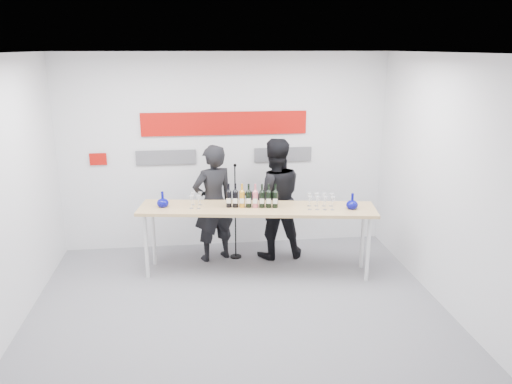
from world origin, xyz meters
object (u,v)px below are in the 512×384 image
tasting_table (257,212)px  mic_stand (236,230)px  presenter_left (213,203)px  presenter_right (274,199)px

tasting_table → mic_stand: bearing=123.4°
presenter_left → mic_stand: bearing=157.4°
presenter_left → presenter_right: size_ratio=0.96×
presenter_right → mic_stand: presenter_right is taller
mic_stand → presenter_left: bearing=158.1°
presenter_right → mic_stand: bearing=-3.0°
presenter_right → mic_stand: (-0.58, 0.00, -0.46)m
tasting_table → mic_stand: size_ratio=2.24×
presenter_left → tasting_table: bearing=113.2°
tasting_table → presenter_right: presenter_right is taller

